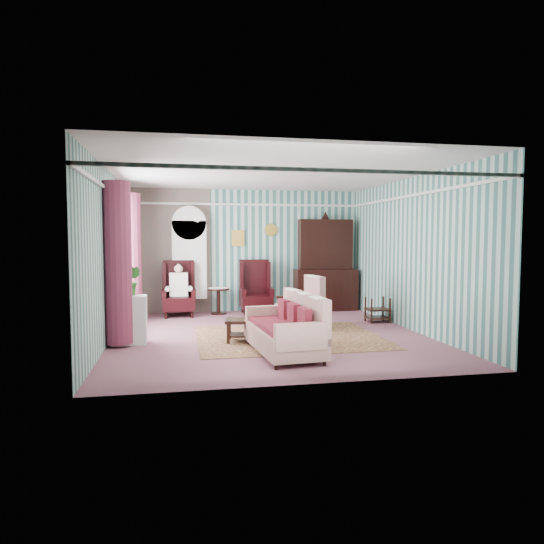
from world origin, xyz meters
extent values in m
plane|color=#804A58|center=(0.00, 0.00, 0.00)|extent=(6.00, 6.00, 0.00)
cube|color=#386662|center=(0.00, 3.00, 1.45)|extent=(5.50, 0.02, 2.90)
cube|color=#386662|center=(0.00, -3.00, 1.45)|extent=(5.50, 0.02, 2.90)
cube|color=#386662|center=(-2.75, 0.00, 1.45)|extent=(0.02, 6.00, 2.90)
cube|color=#386662|center=(2.75, 0.00, 1.45)|extent=(0.02, 6.00, 2.90)
cube|color=silver|center=(0.00, 0.00, 2.90)|extent=(5.50, 6.00, 0.02)
cube|color=#8B4653|center=(-1.80, 2.99, 1.45)|extent=(1.90, 0.01, 2.90)
cube|color=silver|center=(0.00, 0.00, 2.55)|extent=(5.50, 6.00, 0.05)
cube|color=white|center=(-2.72, 0.60, 1.55)|extent=(0.04, 1.50, 1.90)
cylinder|color=maroon|center=(-2.55, -0.45, 1.35)|extent=(0.44, 0.44, 2.60)
cylinder|color=maroon|center=(-2.55, 1.65, 1.35)|extent=(0.44, 0.44, 2.60)
cube|color=#B88631|center=(-0.20, 2.97, 1.75)|extent=(0.30, 0.03, 0.38)
cube|color=white|center=(-1.35, 2.84, 1.12)|extent=(0.80, 0.28, 2.24)
cube|color=black|center=(1.90, 2.72, 1.18)|extent=(1.50, 0.56, 2.36)
cube|color=black|center=(-1.60, 2.45, 0.62)|extent=(0.76, 0.80, 1.25)
cube|color=black|center=(0.15, 2.45, 0.62)|extent=(0.76, 0.80, 1.25)
cylinder|color=black|center=(-0.70, 2.60, 0.30)|extent=(0.50, 0.50, 0.60)
cube|color=black|center=(2.47, 0.90, 0.27)|extent=(0.45, 0.38, 0.54)
cube|color=silver|center=(-2.40, -0.30, 0.40)|extent=(0.55, 0.35, 0.80)
cube|color=#481F18|center=(0.30, -0.30, 0.01)|extent=(3.20, 2.60, 0.01)
cube|color=#BFAC94|center=(-0.05, -1.45, 0.49)|extent=(1.24, 1.94, 0.98)
cube|color=#BAB290|center=(0.70, 0.53, 0.54)|extent=(0.97, 0.95, 1.08)
cube|color=black|center=(-0.41, -0.51, 0.19)|extent=(0.91, 0.59, 0.39)
imported|color=#20591C|center=(-2.50, -0.35, 0.99)|extent=(0.38, 0.34, 0.39)
imported|color=#27581B|center=(-2.36, -0.17, 1.04)|extent=(0.29, 0.25, 0.48)
imported|color=#275119|center=(-2.48, -0.22, 1.01)|extent=(0.32, 0.32, 0.43)
camera|label=1|loc=(-1.58, -8.52, 1.75)|focal=32.00mm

